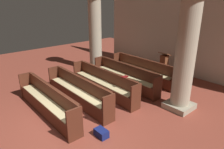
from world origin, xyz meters
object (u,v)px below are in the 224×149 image
object	(u,v)px
pew_row_2	(103,82)
lectern	(164,66)
pew_row_3	(78,90)
pew_row_4	(47,100)
pillar_far_side	(95,30)
kneeler_box_navy	(101,133)
pew_row_0	(143,69)
pew_row_1	(125,75)
hymn_book	(125,77)
pillar_aisle_side	(186,50)

from	to	relation	value
pew_row_2	lectern	xyz separation A→B (m)	(0.28, 3.29, -0.01)
pew_row_3	pew_row_4	world-z (taller)	same
lectern	pillar_far_side	bearing A→B (deg)	-145.58
pillar_far_side	kneeler_box_navy	world-z (taller)	pillar_far_side
pew_row_0	pew_row_2	bearing A→B (deg)	-90.00
pew_row_0	pew_row_1	bearing A→B (deg)	-90.00
pew_row_1	pew_row_3	size ratio (longest dim) A/B	1.00
pillar_far_side	kneeler_box_navy	xyz separation A→B (m)	(4.33, -3.09, -1.83)
pew_row_1	hymn_book	world-z (taller)	hymn_book
pillar_aisle_side	hymn_book	size ratio (longest dim) A/B	17.35
kneeler_box_navy	pew_row_0	bearing A→B (deg)	117.10
pew_row_4	hymn_book	distance (m)	2.57
pillar_aisle_side	pillar_far_side	distance (m)	4.83
pew_row_1	pillar_aisle_side	bearing A→B (deg)	1.86
pew_row_0	pew_row_4	xyz separation A→B (m)	(0.00, -4.34, 0.00)
pew_row_0	hymn_book	distance (m)	2.22
pew_row_0	hymn_book	world-z (taller)	hymn_book
hymn_book	kneeler_box_navy	world-z (taller)	hymn_book
pew_row_2	lectern	bearing A→B (deg)	85.12
pillar_aisle_side	pew_row_4	bearing A→B (deg)	-126.19
pew_row_2	pillar_aisle_side	xyz separation A→B (m)	(2.44, 1.16, 1.46)
pew_row_0	pillar_far_side	distance (m)	2.89
pew_row_1	pillar_far_side	world-z (taller)	pillar_far_side
pillar_aisle_side	lectern	world-z (taller)	pillar_aisle_side
pew_row_1	pew_row_3	bearing A→B (deg)	-90.00
pew_row_3	pew_row_0	bearing A→B (deg)	90.00
pew_row_1	pew_row_3	xyz separation A→B (m)	(0.00, -2.17, 0.00)
pew_row_2	pillar_far_side	xyz separation A→B (m)	(-2.39, 1.46, 1.46)
pillar_aisle_side	kneeler_box_navy	bearing A→B (deg)	-100.06
pew_row_0	pew_row_4	bearing A→B (deg)	-90.00
pew_row_2	hymn_book	size ratio (longest dim) A/B	15.45
pew_row_4	pillar_aisle_side	world-z (taller)	pillar_aisle_side
pillar_aisle_side	kneeler_box_navy	world-z (taller)	pillar_aisle_side
pillar_aisle_side	lectern	bearing A→B (deg)	135.41
pew_row_3	kneeler_box_navy	distance (m)	2.05
hymn_book	pew_row_1	bearing A→B (deg)	135.67
pew_row_3	hymn_book	world-z (taller)	hymn_book
pew_row_0	pew_row_3	size ratio (longest dim) A/B	1.00
pillar_aisle_side	pillar_far_side	xyz separation A→B (m)	(-4.82, 0.30, 0.00)
lectern	pew_row_1	bearing A→B (deg)	-97.26
pew_row_2	lectern	distance (m)	3.30
lectern	pew_row_3	bearing A→B (deg)	-93.68
kneeler_box_navy	pew_row_3	bearing A→B (deg)	164.39
lectern	kneeler_box_navy	bearing A→B (deg)	-71.33
pew_row_1	pew_row_4	distance (m)	3.25
pew_row_2	pew_row_3	xyz separation A→B (m)	(0.00, -1.08, 0.00)
pew_row_3	kneeler_box_navy	size ratio (longest dim) A/B	8.98
pew_row_0	pillar_aisle_side	distance (m)	3.01
pew_row_1	pillar_far_side	size ratio (longest dim) A/B	0.89
pew_row_0	pew_row_3	bearing A→B (deg)	-90.00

